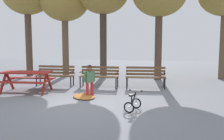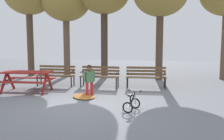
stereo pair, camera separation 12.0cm
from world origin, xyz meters
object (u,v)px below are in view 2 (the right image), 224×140
Objects in this scene: child_standing at (89,78)px; kids_bicycle at (131,104)px; picnic_table at (27,76)px; park_bench_far_left at (56,74)px; park_bench_left at (100,75)px; park_bench_right at (146,75)px.

child_standing is 1.75× the size of kids_bicycle.
picnic_table is at bearing 155.06° from kids_bicycle.
park_bench_far_left is at bearing 136.49° from kids_bicycle.
kids_bicycle is (1.64, -3.37, -0.31)m from park_bench_left.
park_bench_left is (2.45, 1.46, -0.08)m from picnic_table.
picnic_table is at bearing -149.19° from park_bench_left.
kids_bicycle is (1.58, -1.48, -0.45)m from child_standing.
park_bench_far_left is 3.80m from park_bench_right.
park_bench_left is at bearing 0.05° from park_bench_far_left.
park_bench_left is (1.91, 0.00, 0.00)m from park_bench_far_left.
park_bench_far_left is 0.99× the size of park_bench_left.
child_standing is (0.06, -1.89, 0.14)m from park_bench_left.
kids_bicycle is at bearing -94.09° from park_bench_right.
kids_bicycle is (-0.25, -3.49, -0.31)m from park_bench_right.
park_bench_far_left is 2.57× the size of kids_bicycle.
park_bench_right reaches higher than picnic_table.
park_bench_right is at bearing 3.83° from park_bench_left.
picnic_table is 2.86m from park_bench_left.
park_bench_right is 3.52m from kids_bicycle.
park_bench_far_left is 0.99× the size of park_bench_right.
park_bench_left is 2.60× the size of kids_bicycle.
park_bench_left is 3.76m from kids_bicycle.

